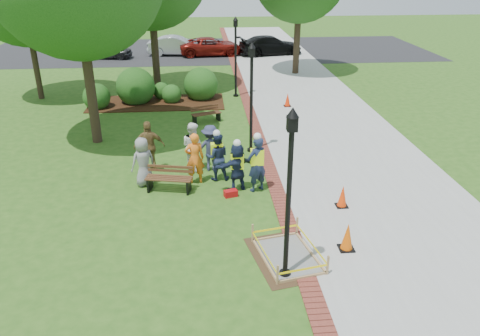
{
  "coord_description": "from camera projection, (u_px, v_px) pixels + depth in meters",
  "views": [
    {
      "loc": [
        -0.62,
        -12.18,
        7.11
      ],
      "look_at": [
        0.5,
        1.2,
        1.0
      ],
      "focal_mm": 35.0,
      "sensor_mm": 36.0,
      "label": 1
    }
  ],
  "objects": [
    {
      "name": "parked_car_d",
      "position": [
        270.0,
        55.0,
        36.82
      ],
      "size": [
        3.06,
        5.17,
        1.58
      ],
      "primitive_type": "imported",
      "rotation": [
        0.0,
        0.0,
        1.78
      ],
      "color": "black",
      "rests_on": "ground"
    },
    {
      "name": "shrub_e",
      "position": [
        163.0,
        98.0,
        25.55
      ],
      "size": [
        0.97,
        0.97,
        0.97
      ],
      "primitive_type": "sphere",
      "color": "#164413",
      "rests_on": "ground"
    },
    {
      "name": "ground",
      "position": [
        227.0,
        215.0,
        14.04
      ],
      "size": [
        100.0,
        100.0,
        0.0
      ],
      "primitive_type": "plane",
      "color": "#285116",
      "rests_on": "ground"
    },
    {
      "name": "toolbox",
      "position": [
        231.0,
        193.0,
        15.11
      ],
      "size": [
        0.48,
        0.34,
        0.21
      ],
      "primitive_type": "cube",
      "rotation": [
        0.0,
        0.0,
        0.28
      ],
      "color": "#B00D11",
      "rests_on": "ground"
    },
    {
      "name": "parking_lot",
      "position": [
        208.0,
        50.0,
        38.53
      ],
      "size": [
        36.0,
        12.0,
        0.01
      ],
      "primitive_type": "cube",
      "color": "black",
      "rests_on": "ground"
    },
    {
      "name": "parked_car_a",
      "position": [
        107.0,
        58.0,
        35.49
      ],
      "size": [
        2.46,
        4.55,
        1.41
      ],
      "primitive_type": "imported",
      "rotation": [
        0.0,
        0.0,
        1.43
      ],
      "color": "#2A2A2D",
      "rests_on": "ground"
    },
    {
      "name": "hivis_worker_b",
      "position": [
        257.0,
        163.0,
        15.13
      ],
      "size": [
        0.71,
        0.63,
        2.03
      ],
      "color": "#171F3D",
      "rests_on": "ground"
    },
    {
      "name": "lamp_far",
      "position": [
        236.0,
        51.0,
        24.9
      ],
      "size": [
        0.28,
        0.28,
        4.26
      ],
      "color": "black",
      "rests_on": "ground"
    },
    {
      "name": "brick_edging",
      "position": [
        250.0,
        112.0,
        23.24
      ],
      "size": [
        0.5,
        60.0,
        0.03
      ],
      "primitive_type": "cube",
      "color": "maroon",
      "rests_on": "ground"
    },
    {
      "name": "parked_car_c",
      "position": [
        212.0,
        55.0,
        36.59
      ],
      "size": [
        2.37,
        4.72,
        1.49
      ],
      "primitive_type": "imported",
      "rotation": [
        0.0,
        0.0,
        1.66
      ],
      "color": "maroon",
      "rests_on": "ground"
    },
    {
      "name": "wet_concrete_pad",
      "position": [
        288.0,
        250.0,
        11.99
      ],
      "size": [
        2.13,
        2.6,
        0.55
      ],
      "color": "#47331E",
      "rests_on": "ground"
    },
    {
      "name": "mulch_bed",
      "position": [
        157.0,
        103.0,
        24.69
      ],
      "size": [
        7.0,
        3.0,
        0.05
      ],
      "primitive_type": "cube",
      "color": "#381E0F",
      "rests_on": "ground"
    },
    {
      "name": "bench_far",
      "position": [
        206.0,
        117.0,
        21.8
      ],
      "size": [
        1.44,
        0.91,
        0.74
      ],
      "color": "#4B2B1A",
      "rests_on": "ground"
    },
    {
      "name": "bench_near",
      "position": [
        169.0,
        184.0,
        15.4
      ],
      "size": [
        1.59,
        0.8,
        0.82
      ],
      "color": "brown",
      "rests_on": "ground"
    },
    {
      "name": "hivis_worker_a",
      "position": [
        237.0,
        165.0,
        15.22
      ],
      "size": [
        0.61,
        0.52,
        1.79
      ],
      "color": "#1B2B48",
      "rests_on": "ground"
    },
    {
      "name": "cone_far",
      "position": [
        288.0,
        100.0,
        24.02
      ],
      "size": [
        0.36,
        0.36,
        0.71
      ],
      "color": "black",
      "rests_on": "ground"
    },
    {
      "name": "hivis_worker_c",
      "position": [
        217.0,
        155.0,
        15.94
      ],
      "size": [
        0.55,
        0.36,
        1.82
      ],
      "color": "#1B2948",
      "rests_on": "ground"
    },
    {
      "name": "casual_person_c",
      "position": [
        193.0,
        146.0,
        16.75
      ],
      "size": [
        0.65,
        0.66,
        1.77
      ],
      "color": "white",
      "rests_on": "ground"
    },
    {
      "name": "casual_person_e",
      "position": [
        211.0,
        148.0,
        16.68
      ],
      "size": [
        0.55,
        0.36,
        1.7
      ],
      "color": "#2E3352",
      "rests_on": "ground"
    },
    {
      "name": "lamp_near",
      "position": [
        289.0,
        184.0,
        10.39
      ],
      "size": [
        0.28,
        0.28,
        4.26
      ],
      "color": "black",
      "rests_on": "ground"
    },
    {
      "name": "sidewalk",
      "position": [
        315.0,
        111.0,
        23.49
      ],
      "size": [
        6.0,
        60.0,
        0.02
      ],
      "primitive_type": "cube",
      "color": "#9E9E99",
      "rests_on": "ground"
    },
    {
      "name": "shrub_a",
      "position": [
        98.0,
        108.0,
        23.93
      ],
      "size": [
        1.38,
        1.38,
        1.38
      ],
      "primitive_type": "sphere",
      "color": "#164413",
      "rests_on": "ground"
    },
    {
      "name": "shrub_d",
      "position": [
        201.0,
        99.0,
        25.48
      ],
      "size": [
        1.83,
        1.83,
        1.83
      ],
      "primitive_type": "sphere",
      "color": "#164413",
      "rests_on": "ground"
    },
    {
      "name": "casual_person_b",
      "position": [
        195.0,
        158.0,
        15.72
      ],
      "size": [
        0.61,
        0.44,
        1.79
      ],
      "color": "orange",
      "rests_on": "ground"
    },
    {
      "name": "parked_car_b",
      "position": [
        177.0,
        55.0,
        36.6
      ],
      "size": [
        2.53,
        5.04,
        1.59
      ],
      "primitive_type": "imported",
      "rotation": [
        0.0,
        0.0,
        1.49
      ],
      "color": "#ADACB1",
      "rests_on": "ground"
    },
    {
      "name": "casual_person_d",
      "position": [
        149.0,
        147.0,
        16.6
      ],
      "size": [
        0.64,
        0.45,
        1.86
      ],
      "color": "brown",
      "rests_on": "ground"
    },
    {
      "name": "lamp_mid",
      "position": [
        251.0,
        90.0,
        17.64
      ],
      "size": [
        0.28,
        0.28,
        4.26
      ],
      "color": "black",
      "rests_on": "ground"
    },
    {
      "name": "casual_person_a",
      "position": [
        143.0,
        162.0,
        15.58
      ],
      "size": [
        0.64,
        0.58,
        1.69
      ],
      "color": "gray",
      "rests_on": "ground"
    },
    {
      "name": "cone_back",
      "position": [
        342.0,
        197.0,
        14.38
      ],
      "size": [
        0.37,
        0.37,
        0.72
      ],
      "color": "black",
      "rests_on": "ground"
    },
    {
      "name": "cone_front",
      "position": [
        347.0,
        237.0,
        12.25
      ],
      "size": [
        0.4,
        0.4,
        0.8
      ],
      "color": "black",
      "rests_on": "ground"
    },
    {
      "name": "shrub_b",
      "position": [
        137.0,
        103.0,
        24.79
      ],
      "size": [
        2.02,
        2.02,
        2.02
      ],
      "primitive_type": "sphere",
      "color": "#164413",
      "rests_on": "ground"
    },
    {
      "name": "shrub_c",
      "position": [
        172.0,
        102.0,
        24.84
      ],
      "size": [
        1.04,
        1.04,
        1.04
      ],
      "primitive_type": "sphere",
      "color": "#164413",
      "rests_on": "ground"
    }
  ]
}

